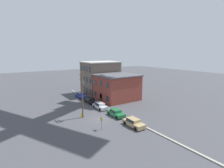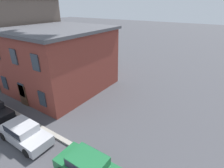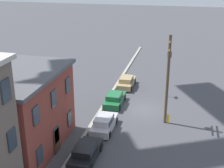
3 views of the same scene
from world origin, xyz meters
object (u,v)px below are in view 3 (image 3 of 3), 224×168
at_px(car_tan, 126,82).
at_px(utility_pole, 168,75).
at_px(caution_sign, 168,84).
at_px(fire_hydrant, 168,119).
at_px(car_black, 85,152).
at_px(car_green, 115,99).
at_px(car_silver, 104,123).

relative_size(car_tan, utility_pole, 0.49).
xyz_separation_m(caution_sign, fire_hydrant, (-6.96, -0.60, -1.10)).
xyz_separation_m(car_black, car_green, (11.26, 0.16, 0.00)).
bearing_deg(utility_pole, car_silver, 117.67).
bearing_deg(utility_pole, caution_sign, 2.42).
distance_m(utility_pole, fire_hydrant, 4.62).
distance_m(car_black, caution_sign, 16.14).
relative_size(car_silver, utility_pole, 0.49).
bearing_deg(car_green, fire_hydrant, -116.13).
distance_m(car_silver, car_tan, 11.85).
height_order(car_silver, fire_hydrant, car_silver).
height_order(car_tan, fire_hydrant, car_tan).
distance_m(car_silver, caution_sign, 11.23).
bearing_deg(fire_hydrant, car_silver, 115.88).
xyz_separation_m(car_silver, utility_pole, (2.95, -5.63, 4.35)).
bearing_deg(car_green, car_black, -179.20).
xyz_separation_m(caution_sign, utility_pole, (-6.89, -0.29, 3.52)).
height_order(car_green, car_tan, same).
xyz_separation_m(utility_pole, fire_hydrant, (-0.07, -0.31, -4.61)).
relative_size(car_black, car_tan, 1.00).
bearing_deg(car_tan, utility_pole, -147.21).
height_order(car_silver, caution_sign, caution_sign).
height_order(car_tan, utility_pole, utility_pole).
bearing_deg(caution_sign, car_silver, 151.52).
bearing_deg(car_silver, car_tan, 0.47).
bearing_deg(caution_sign, car_black, 159.94).
relative_size(car_green, caution_sign, 1.85).
bearing_deg(car_green, car_silver, -176.72).
bearing_deg(utility_pole, car_tan, 32.79).
bearing_deg(fire_hydrant, car_green, 63.87).
relative_size(car_silver, car_tan, 1.00).
relative_size(car_tan, caution_sign, 1.85).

